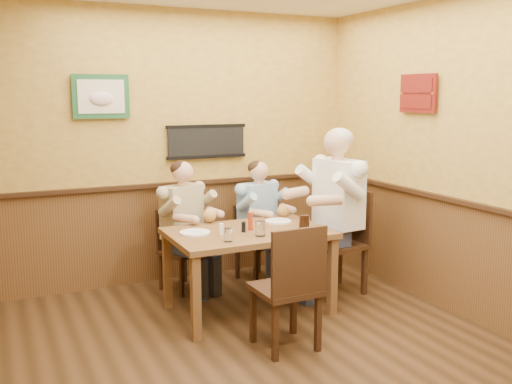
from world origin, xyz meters
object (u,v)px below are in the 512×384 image
chair_right_end (337,242)px  salt_shaker (221,229)px  chair_near_side (285,286)px  cola_tumbler (304,222)px  water_glass_left (228,235)px  dining_table (249,240)px  diner_tan_shirt (182,233)px  hot_sauce_bottle (250,220)px  diner_blue_polo (257,227)px  chair_back_right (257,243)px  chair_back_left (183,250)px  water_glass_mid (260,229)px  diner_white_elder (338,220)px  pepper_shaker (244,227)px

chair_right_end → salt_shaker: chair_right_end is taller
chair_near_side → cola_tumbler: bearing=-131.0°
water_glass_left → chair_right_end: bearing=15.2°
water_glass_left → cola_tumbler: size_ratio=0.90×
dining_table → diner_tan_shirt: 0.88m
water_glass_left → hot_sauce_bottle: hot_sauce_bottle is taller
chair_right_end → diner_blue_polo: size_ratio=0.90×
chair_back_right → chair_right_end: (0.54, -0.70, 0.11)m
chair_back_right → chair_near_side: (-0.51, -1.58, 0.10)m
chair_near_side → cola_tumbler: size_ratio=8.11×
chair_back_left → hot_sauce_bottle: (0.38, -0.79, 0.43)m
diner_tan_shirt → water_glass_left: diner_tan_shirt is taller
water_glass_mid → hot_sauce_bottle: hot_sauce_bottle is taller
diner_tan_shirt → cola_tumbler: size_ratio=9.59×
chair_right_end → diner_white_elder: size_ratio=0.70×
dining_table → chair_back_left: 0.91m
chair_back_right → chair_right_end: size_ratio=0.78×
hot_sauce_bottle → salt_shaker: hot_sauce_bottle is taller
chair_back_left → salt_shaker: 0.93m
chair_back_left → chair_back_right: size_ratio=1.03×
chair_back_right → chair_near_side: chair_near_side is taller
hot_sauce_bottle → diner_tan_shirt: bearing=116.0°
dining_table → chair_near_side: size_ratio=1.41×
chair_right_end → pepper_shaker: 1.10m
cola_tumbler → pepper_shaker: (-0.55, 0.11, -0.02)m
dining_table → diner_tan_shirt: size_ratio=1.20×
diner_blue_polo → salt_shaker: size_ratio=11.82×
chair_back_right → diner_tan_shirt: diner_tan_shirt is taller
cola_tumbler → pepper_shaker: 0.56m
water_glass_mid → pepper_shaker: bearing=111.8°
water_glass_mid → hot_sauce_bottle: 0.24m
pepper_shaker → chair_right_end: bearing=6.3°
diner_white_elder → dining_table: bearing=-91.4°
diner_blue_polo → salt_shaker: bearing=-147.8°
diner_white_elder → chair_back_right: bearing=-148.4°
chair_back_right → diner_white_elder: size_ratio=0.55×
dining_table → chair_near_side: (-0.06, -0.80, -0.16)m
chair_back_right → water_glass_left: (-0.77, -1.06, 0.41)m
dining_table → chair_right_end: (0.99, 0.08, -0.15)m
dining_table → hot_sauce_bottle: 0.18m
chair_back_right → diner_blue_polo: diner_blue_polo is taller
diner_tan_shirt → pepper_shaker: 0.91m
cola_tumbler → salt_shaker: (-0.76, 0.11, -0.01)m
chair_back_left → salt_shaker: size_ratio=8.52×
dining_table → chair_back_right: 0.94m
diner_white_elder → chair_right_end: bearing=0.0°
dining_table → water_glass_mid: 0.27m
cola_tumbler → hot_sauce_bottle: bearing=161.2°
water_glass_mid → hot_sauce_bottle: (0.02, 0.24, 0.03)m
chair_right_end → hot_sauce_bottle: size_ratio=5.73×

